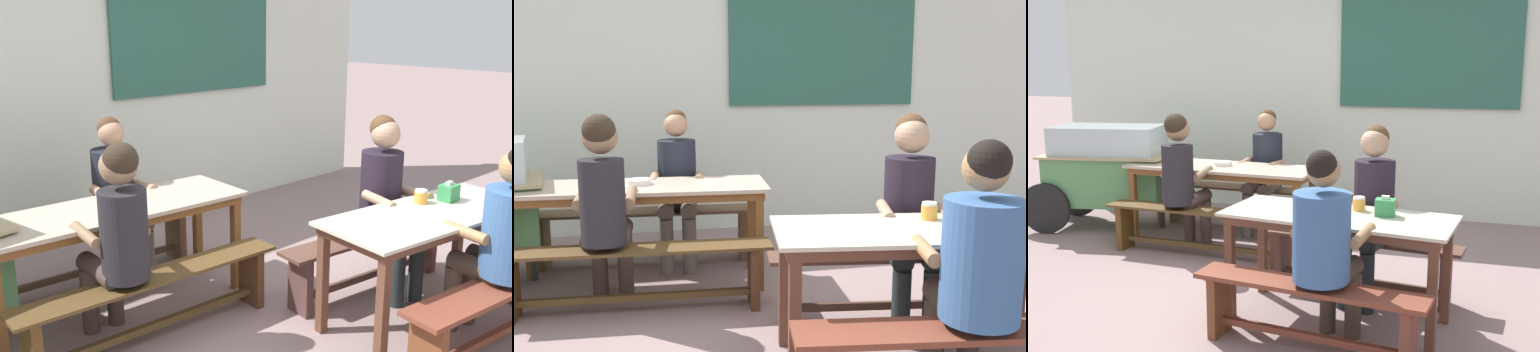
% 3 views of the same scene
% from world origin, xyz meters
% --- Properties ---
extents(ground_plane, '(40.00, 40.00, 0.00)m').
position_xyz_m(ground_plane, '(0.00, 0.00, 0.00)').
color(ground_plane, gray).
extents(backdrop_wall, '(7.13, 0.23, 2.80)m').
position_xyz_m(backdrop_wall, '(0.03, 2.73, 1.47)').
color(backdrop_wall, silver).
rests_on(backdrop_wall, ground_plane).
extents(dining_table_far, '(1.92, 0.73, 0.77)m').
position_xyz_m(dining_table_far, '(-0.80, 1.18, 0.69)').
color(dining_table_far, '#C0AD98').
rests_on(dining_table_far, ground_plane).
extents(dining_table_near, '(1.65, 0.83, 0.77)m').
position_xyz_m(dining_table_near, '(0.70, -0.35, 0.68)').
color(dining_table_near, beige).
rests_on(dining_table_near, ground_plane).
extents(bench_far_back, '(1.91, 0.39, 0.45)m').
position_xyz_m(bench_far_back, '(-0.77, 1.72, 0.30)').
color(bench_far_back, brown).
rests_on(bench_far_back, ground_plane).
extents(bench_far_front, '(1.83, 0.35, 0.45)m').
position_xyz_m(bench_far_front, '(-0.83, 0.65, 0.29)').
color(bench_far_front, '#4F381C').
rests_on(bench_far_front, ground_plane).
extents(bench_near_back, '(1.58, 0.44, 0.45)m').
position_xyz_m(bench_near_back, '(0.77, 0.18, 0.30)').
color(bench_near_back, brown).
rests_on(bench_near_back, ground_plane).
extents(bench_near_front, '(1.53, 0.46, 0.45)m').
position_xyz_m(bench_near_front, '(0.63, -0.89, 0.31)').
color(bench_near_front, brown).
rests_on(bench_near_front, ground_plane).
extents(food_cart, '(1.76, 1.02, 1.10)m').
position_xyz_m(food_cart, '(-2.20, 1.34, 0.65)').
color(food_cart, '#559256').
rests_on(food_cart, ground_plane).
extents(person_right_near_table, '(0.48, 0.55, 1.34)m').
position_xyz_m(person_right_near_table, '(0.85, 0.10, 0.76)').
color(person_right_near_table, '#21292C').
rests_on(person_right_near_table, ground_plane).
extents(person_near_front, '(0.51, 0.57, 1.30)m').
position_xyz_m(person_near_front, '(0.73, -0.84, 0.74)').
color(person_near_front, '#43362E').
rests_on(person_near_front, ground_plane).
extents(person_center_facing, '(0.44, 0.55, 1.29)m').
position_xyz_m(person_center_facing, '(-0.50, 1.64, 0.73)').
color(person_center_facing, '#675E55').
rests_on(person_center_facing, ground_plane).
extents(person_left_back_turned, '(0.41, 0.57, 1.33)m').
position_xyz_m(person_left_back_turned, '(-1.01, 0.73, 0.76)').
color(person_left_back_turned, '#463530').
rests_on(person_left_back_turned, ground_plane).
extents(tissue_box, '(0.13, 0.10, 0.14)m').
position_xyz_m(tissue_box, '(1.01, -0.30, 0.83)').
color(tissue_box, '#33864A').
rests_on(tissue_box, dining_table_near).
extents(condiment_jar, '(0.09, 0.09, 0.10)m').
position_xyz_m(condiment_jar, '(0.82, -0.20, 0.82)').
color(condiment_jar, orange).
rests_on(condiment_jar, dining_table_near).
extents(soup_bowl, '(0.18, 0.18, 0.04)m').
position_xyz_m(soup_bowl, '(-0.80, 1.21, 0.79)').
color(soup_bowl, silver).
rests_on(soup_bowl, dining_table_far).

